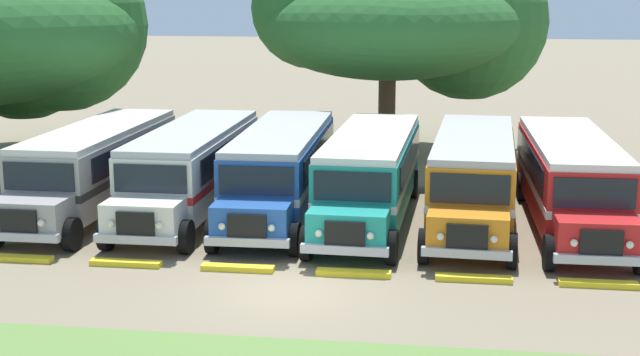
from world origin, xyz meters
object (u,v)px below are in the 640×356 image
at_px(parked_bus_slot_4, 473,174).
at_px(broad_shade_tree, 402,21).
at_px(parked_bus_slot_0, 97,164).
at_px(parked_bus_slot_5, 571,177).
at_px(parked_bus_slot_2, 281,167).
at_px(parked_bus_slot_3, 370,172).
at_px(parked_bus_slot_1, 192,166).

bearing_deg(parked_bus_slot_4, broad_shade_tree, -163.36).
bearing_deg(broad_shade_tree, parked_bus_slot_4, -76.21).
height_order(parked_bus_slot_0, parked_bus_slot_5, same).
height_order(parked_bus_slot_2, parked_bus_slot_5, same).
bearing_deg(parked_bus_slot_2, parked_bus_slot_5, 87.04).
xyz_separation_m(parked_bus_slot_0, broad_shade_tree, (9.74, 12.38, 4.39)).
bearing_deg(parked_bus_slot_2, parked_bus_slot_4, 86.79).
bearing_deg(parked_bus_slot_0, broad_shade_tree, 142.52).
bearing_deg(parked_bus_slot_3, broad_shade_tree, -179.71).
height_order(parked_bus_slot_4, broad_shade_tree, broad_shade_tree).
height_order(parked_bus_slot_1, parked_bus_slot_4, same).
xyz_separation_m(parked_bus_slot_2, broad_shade_tree, (3.40, 12.00, 4.39)).
relative_size(parked_bus_slot_3, parked_bus_slot_5, 1.00).
distance_m(parked_bus_slot_0, parked_bus_slot_5, 15.81).
bearing_deg(parked_bus_slot_4, parked_bus_slot_5, 91.47).
distance_m(parked_bus_slot_0, broad_shade_tree, 16.35).
height_order(parked_bus_slot_3, broad_shade_tree, broad_shade_tree).
relative_size(parked_bus_slot_2, broad_shade_tree, 0.83).
bearing_deg(parked_bus_slot_1, broad_shade_tree, 152.22).
relative_size(parked_bus_slot_0, parked_bus_slot_2, 1.00).
bearing_deg(parked_bus_slot_3, parked_bus_slot_0, -88.17).
xyz_separation_m(parked_bus_slot_0, parked_bus_slot_4, (12.74, 0.14, 0.00)).
height_order(parked_bus_slot_1, parked_bus_slot_3, same).
xyz_separation_m(parked_bus_slot_4, broad_shade_tree, (-3.00, 12.24, 4.39)).
bearing_deg(parked_bus_slot_4, parked_bus_slot_3, -84.70).
relative_size(parked_bus_slot_4, broad_shade_tree, 0.83).
distance_m(parked_bus_slot_2, parked_bus_slot_5, 9.48).
height_order(parked_bus_slot_0, parked_bus_slot_1, same).
height_order(parked_bus_slot_3, parked_bus_slot_5, same).
distance_m(parked_bus_slot_0, parked_bus_slot_3, 9.40).
xyz_separation_m(parked_bus_slot_1, parked_bus_slot_5, (12.51, -0.14, 0.00)).
distance_m(parked_bus_slot_5, broad_shade_tree, 14.42).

